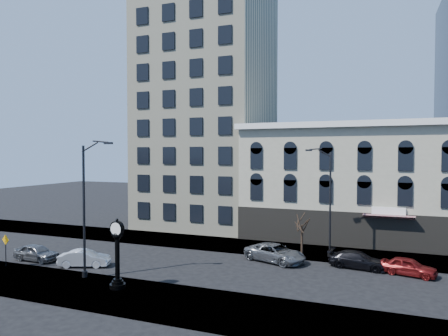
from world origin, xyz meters
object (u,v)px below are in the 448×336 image
at_px(car_near_a, 37,253).
at_px(car_near_b, 85,258).
at_px(street_clock, 117,257).
at_px(street_lamp_near, 94,172).
at_px(warning_sign, 6,244).

distance_m(car_near_a, car_near_b, 5.13).
xyz_separation_m(street_clock, car_near_a, (-11.11, 3.70, -1.57)).
bearing_deg(car_near_b, car_near_a, 69.31).
xyz_separation_m(street_clock, car_near_b, (-5.98, 3.76, -1.60)).
distance_m(street_clock, car_near_b, 7.24).
xyz_separation_m(car_near_a, car_near_b, (5.13, 0.06, -0.03)).
bearing_deg(street_clock, street_lamp_near, 159.46).
height_order(street_clock, warning_sign, street_clock).
bearing_deg(car_near_a, street_clock, -107.62).
distance_m(warning_sign, car_near_a, 2.86).
xyz_separation_m(warning_sign, car_near_a, (0.63, 2.52, -1.19)).
distance_m(street_lamp_near, car_near_a, 11.06).
height_order(warning_sign, car_near_b, warning_sign).
height_order(street_lamp_near, warning_sign, street_lamp_near).
relative_size(street_clock, car_near_a, 1.15).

